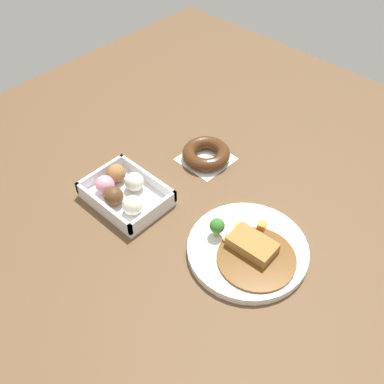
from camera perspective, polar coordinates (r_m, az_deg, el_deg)
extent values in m
plane|color=brown|center=(1.04, 1.64, -3.42)|extent=(1.60, 1.60, 0.00)
cylinder|color=white|center=(0.99, 6.94, -7.17)|extent=(0.26, 0.26, 0.02)
cylinder|color=brown|center=(0.96, 8.05, -8.22)|extent=(0.16, 0.16, 0.01)
cube|color=#A87538|center=(0.96, 7.54, -6.51)|extent=(0.10, 0.06, 0.02)
cylinder|color=white|center=(1.00, 6.09, -4.81)|extent=(0.07, 0.07, 0.00)
ellipsoid|color=yellow|center=(0.99, 6.14, -4.42)|extent=(0.03, 0.03, 0.02)
cylinder|color=#8CB766|center=(0.99, 3.11, -4.99)|extent=(0.01, 0.01, 0.02)
sphere|color=#387A2D|center=(0.97, 3.15, -4.22)|extent=(0.03, 0.03, 0.03)
cube|color=orange|center=(1.01, 8.69, -4.22)|extent=(0.02, 0.02, 0.02)
cube|color=orange|center=(0.98, 4.29, -6.09)|extent=(0.01, 0.01, 0.01)
cube|color=white|center=(1.09, -8.14, -0.78)|extent=(0.19, 0.14, 0.01)
cube|color=white|center=(1.13, -11.31, 2.28)|extent=(0.01, 0.14, 0.03)
cube|color=white|center=(1.03, -4.88, -2.53)|extent=(0.01, 0.14, 0.03)
cube|color=white|center=(1.05, -11.04, -1.94)|extent=(0.19, 0.01, 0.03)
cube|color=white|center=(1.11, -5.61, 1.83)|extent=(0.19, 0.01, 0.03)
sphere|color=pink|center=(1.09, -10.82, 0.88)|extent=(0.05, 0.05, 0.05)
sphere|color=brown|center=(1.06, -9.76, -0.53)|extent=(0.05, 0.05, 0.05)
sphere|color=#EFE5C6|center=(1.03, -7.44, -1.66)|extent=(0.05, 0.05, 0.05)
sphere|color=#9E6B3D|center=(1.11, -9.44, 2.31)|extent=(0.05, 0.05, 0.05)
sphere|color=silver|center=(1.09, -7.20, 1.26)|extent=(0.05, 0.05, 0.05)
cube|color=white|center=(1.19, 1.76, 4.15)|extent=(0.12, 0.12, 0.00)
torus|color=#4C2B14|center=(1.18, 1.78, 4.81)|extent=(0.12, 0.12, 0.03)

